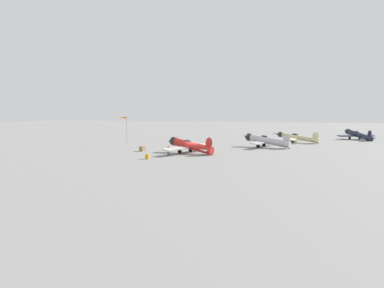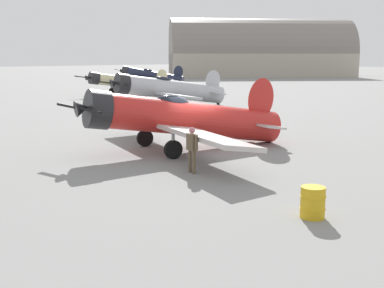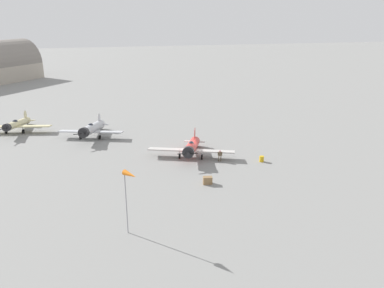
{
  "view_description": "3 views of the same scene",
  "coord_description": "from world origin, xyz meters",
  "views": [
    {
      "loc": [
        -58.76,
        -17.87,
        7.84
      ],
      "look_at": [
        0.0,
        0.0,
        1.8
      ],
      "focal_mm": 30.45,
      "sensor_mm": 36.0,
      "label": 1
    },
    {
      "loc": [
        -15.72,
        16.51,
        4.26
      ],
      "look_at": [
        -3.37,
        3.49,
        1.1
      ],
      "focal_mm": 46.3,
      "sensor_mm": 36.0,
      "label": 2
    },
    {
      "loc": [
        12.9,
        53.68,
        20.79
      ],
      "look_at": [
        0.0,
        0.0,
        1.8
      ],
      "focal_mm": 35.95,
      "sensor_mm": 36.0,
      "label": 3
    }
  ],
  "objects": [
    {
      "name": "airplane_mid_apron",
      "position": [
        14.91,
        -12.75,
        1.55
      ],
      "size": [
        11.11,
        10.73,
        3.19
      ],
      "rotation": [
        0.0,
        0.0,
        7.55
      ],
      "color": "#B7BABF",
      "rests_on": "ground_plane"
    },
    {
      "name": "ground_crew_mechanic",
      "position": [
        -3.37,
        3.49,
        1.04
      ],
      "size": [
        0.65,
        0.36,
        1.72
      ],
      "rotation": [
        0.0,
        0.0,
        1.28
      ],
      "color": "brown",
      "rests_on": "ground_plane"
    },
    {
      "name": "airplane_far_line",
      "position": [
        28.33,
        -19.35,
        1.41
      ],
      "size": [
        12.74,
        11.45,
        2.93
      ],
      "rotation": [
        0.0,
        0.0,
        7.66
      ],
      "color": "beige",
      "rests_on": "ground_plane"
    },
    {
      "name": "airplane_outer_stand",
      "position": [
        43.26,
        -36.19,
        1.38
      ],
      "size": [
        10.92,
        10.81,
        3.21
      ],
      "rotation": [
        0.0,
        0.0,
        6.77
      ],
      "color": "#1E2338",
      "rests_on": "ground_plane"
    },
    {
      "name": "ground_plane",
      "position": [
        0.0,
        0.0,
        0.0
      ],
      "size": [
        400.0,
        400.0,
        0.0
      ],
      "primitive_type": "plane",
      "color": "gray"
    },
    {
      "name": "fuel_drum",
      "position": [
        -9.29,
        5.03,
        0.43
      ],
      "size": [
        0.7,
        0.7,
        0.85
      ],
      "color": "gold",
      "rests_on": "ground_plane"
    },
    {
      "name": "windsock_mast",
      "position": [
        10.89,
        20.46,
        6.18
      ],
      "size": [
        1.42,
        1.71,
        6.82
      ],
      "color": "gray",
      "rests_on": "ground_plane"
    },
    {
      "name": "equipment_crate",
      "position": [
        0.51,
        10.63,
        0.49
      ],
      "size": [
        1.24,
        0.87,
        0.98
      ],
      "rotation": [
        0.0,
        0.0,
        6.14
      ],
      "color": "olive",
      "rests_on": "ground_plane"
    },
    {
      "name": "airplane_foreground",
      "position": [
        0.18,
        0.48,
        1.47
      ],
      "size": [
        12.81,
        9.82,
        3.34
      ],
      "rotation": [
        0.0,
        0.0,
        7.5
      ],
      "color": "red",
      "rests_on": "ground_plane"
    }
  ]
}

